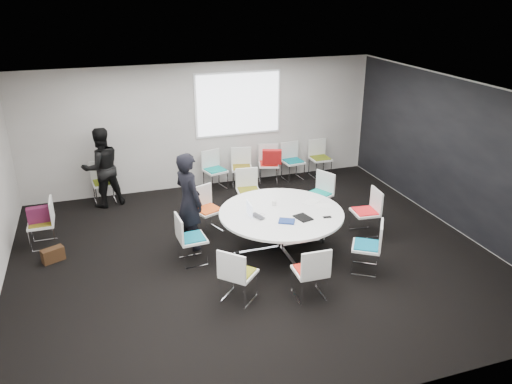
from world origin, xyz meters
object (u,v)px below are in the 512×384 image
object	(u,v)px
chair_ring_g	(310,281)
chair_ring_h	(366,256)
person_main	(189,201)
chair_spare_left	(43,232)
chair_ring_d	(208,218)
chair_back_e	(320,165)
chair_ring_b	(318,202)
chair_person_back	(105,190)
chair_ring_a	(365,220)
laptop	(260,216)
chair_back_c	(269,171)
conference_table	(281,222)
chair_ring_c	(249,199)
person_back	(102,168)
cup	(274,203)
chair_back_b	(242,175)
chair_ring_e	(192,248)
chair_ring_f	(238,284)
chair_back_a	(215,177)
maroon_bag	(39,215)
chair_back_d	(293,168)

from	to	relation	value
chair_ring_g	chair_ring_h	distance (m)	1.25
person_main	chair_spare_left	bearing A→B (deg)	49.07
chair_ring_d	chair_back_e	size ratio (longest dim) A/B	1.00
chair_ring_b	chair_person_back	bearing A→B (deg)	37.10
chair_ring_a	person_main	world-z (taller)	person_main
chair_ring_d	laptop	xyz separation A→B (m)	(0.64, -1.13, 0.47)
chair_back_c	chair_person_back	distance (m)	3.73
conference_table	chair_ring_h	size ratio (longest dim) A/B	2.44
laptop	chair_ring_g	bearing A→B (deg)	173.48
person_main	chair_ring_c	bearing A→B (deg)	-74.93
person_back	cup	distance (m)	3.88
chair_ring_d	chair_back_b	world-z (taller)	same
chair_person_back	laptop	world-z (taller)	chair_person_back
cup	chair_ring_a	bearing A→B (deg)	-7.53
laptop	chair_ring_e	bearing A→B (deg)	66.46
chair_ring_e	chair_ring_h	xyz separation A→B (m)	(2.64, -1.15, 0.00)
chair_ring_h	chair_ring_f	bearing A→B (deg)	126.51
chair_back_a	person_main	bearing A→B (deg)	51.06
cup	person_back	bearing A→B (deg)	136.47
maroon_bag	chair_back_e	bearing A→B (deg)	15.17
chair_ring_e	cup	bearing A→B (deg)	94.45
chair_ring_e	chair_back_e	world-z (taller)	same
chair_back_d	chair_person_back	size ratio (longest dim) A/B	1.00
conference_table	chair_ring_b	xyz separation A→B (m)	(1.23, 1.09, -0.26)
conference_table	chair_ring_a	bearing A→B (deg)	2.07
chair_ring_h	person_main	world-z (taller)	person_main
chair_ring_c	chair_ring_f	xyz separation A→B (m)	(-1.09, -2.94, 0.00)
chair_spare_left	chair_back_b	bearing A→B (deg)	-68.81
chair_spare_left	chair_back_e	bearing A→B (deg)	-74.96
chair_ring_b	maroon_bag	xyz separation A→B (m)	(-5.21, 0.36, 0.34)
conference_table	chair_back_d	xyz separation A→B (m)	(1.50, 3.13, -0.26)
chair_back_b	chair_back_e	world-z (taller)	same
person_main	chair_ring_h	bearing A→B (deg)	-146.25
chair_ring_e	laptop	xyz separation A→B (m)	(1.16, -0.11, 0.47)
chair_ring_e	chair_ring_g	world-z (taller)	same
chair_ring_b	maroon_bag	world-z (taller)	chair_ring_b
chair_ring_g	person_main	xyz separation A→B (m)	(-1.36, 2.12, 0.60)
chair_ring_d	laptop	size ratio (longest dim) A/B	3.01
chair_ring_f	chair_back_c	size ratio (longest dim) A/B	1.00
chair_ring_c	chair_back_c	world-z (taller)	same
conference_table	chair_ring_f	distance (m)	1.70
chair_back_b	chair_back_d	distance (m)	1.28
chair_ring_f	chair_back_d	world-z (taller)	same
conference_table	chair_ring_b	distance (m)	1.67
person_back	person_main	bearing A→B (deg)	104.37
laptop	person_main	bearing A→B (deg)	39.74
conference_table	person_back	distance (m)	4.11
chair_spare_left	chair_person_back	world-z (taller)	same
chair_ring_e	person_back	world-z (taller)	person_back
chair_ring_a	chair_ring_h	world-z (taller)	same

